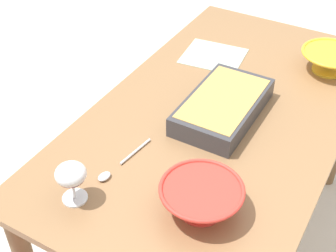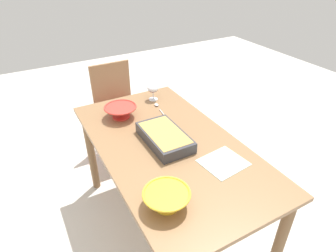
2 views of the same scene
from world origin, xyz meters
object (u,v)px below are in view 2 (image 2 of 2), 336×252
Objects in this scene: chair at (117,107)px; casserole_dish at (165,137)px; small_bowl at (121,111)px; napkin at (223,162)px; mixing_bowl at (167,198)px; wine_glass at (153,89)px; dining_table at (168,158)px; serving_spoon at (159,108)px.

chair is 1.13m from casserole_dish.
casserole_dish is 1.70× the size of small_bowl.
napkin is at bearing 23.04° from small_bowl.
small_bowl reaches higher than napkin.
mixing_bowl is at bearing -10.95° from chair.
mixing_bowl is (0.46, -0.24, 0.01)m from casserole_dish.
wine_glass is 1.11m from mixing_bowl.
dining_table is 0.39m from napkin.
serving_spoon is at bearing -177.76° from napkin.
casserole_dish is 1.66× the size of serving_spoon.
napkin is at bearing -0.10° from wine_glass.
wine_glass is 0.56× the size of mixing_bowl.
casserole_dish is 0.44m from serving_spoon.
mixing_bowl is at bearing -7.19° from small_bowl.
wine_glass reaches higher than mixing_bowl.
casserole_dish is 1.72× the size of mixing_bowl.
wine_glass is 0.32× the size of casserole_dish.
napkin is (0.74, 0.03, -0.01)m from serving_spoon.
casserole_dish is at bearing -19.45° from wine_glass.
chair is at bearing -165.39° from wine_glass.
chair is at bearing 176.83° from casserole_dish.
small_bowl is at bearing 172.81° from mixing_bowl.
chair is 3.83× the size of serving_spoon.
dining_table is at bearing 17.37° from small_bowl.
chair is at bearing -171.09° from serving_spoon.
mixing_bowl is 0.96m from serving_spoon.
napkin is at bearing 5.43° from chair.
chair reaches higher than dining_table.
casserole_dish is (-0.02, -0.01, 0.16)m from dining_table.
casserole_dish is 0.52m from mixing_bowl.
chair is 1.61m from mixing_bowl.
serving_spoon is (0.15, -0.03, -0.08)m from wine_glass.
casserole_dish is at bearing -150.06° from napkin.
serving_spoon is (0.68, 0.11, 0.29)m from chair.
dining_table is 0.47m from serving_spoon.
wine_glass is at bearing 160.55° from casserole_dish.
chair is 2.30× the size of casserole_dish.
mixing_bowl is 0.97× the size of serving_spoon.
serving_spoon is (0.01, 0.29, -0.04)m from small_bowl.
serving_spoon is (-0.41, 0.17, -0.03)m from casserole_dish.
mixing_bowl is (0.44, -0.25, 0.17)m from dining_table.
small_bowl is at bearing -15.78° from chair.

